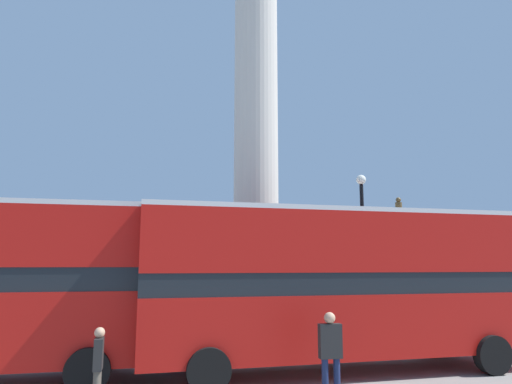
{
  "coord_description": "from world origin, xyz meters",
  "views": [
    {
      "loc": [
        -3.27,
        -18.2,
        2.82
      ],
      "look_at": [
        0.0,
        0.0,
        5.78
      ],
      "focal_mm": 32.0,
      "sensor_mm": 36.0,
      "label": 1
    }
  ],
  "objects_px": {
    "street_lamp": "(364,257)",
    "pedestrian_near_lamp": "(98,365)",
    "bus_b": "(338,281)",
    "equestrian_statue": "(402,280)",
    "pedestrian_by_plinth": "(330,350)",
    "monument_column": "(256,152)"
  },
  "relations": [
    {
      "from": "equestrian_statue",
      "to": "pedestrian_near_lamp",
      "type": "height_order",
      "value": "equestrian_statue"
    },
    {
      "from": "street_lamp",
      "to": "pedestrian_by_plinth",
      "type": "bearing_deg",
      "value": -119.38
    },
    {
      "from": "monument_column",
      "to": "pedestrian_by_plinth",
      "type": "xyz_separation_m",
      "value": [
        0.03,
        -8.68,
        -6.4
      ]
    },
    {
      "from": "pedestrian_by_plinth",
      "to": "monument_column",
      "type": "bearing_deg",
      "value": -90.47
    },
    {
      "from": "monument_column",
      "to": "equestrian_statue",
      "type": "distance_m",
      "value": 11.37
    },
    {
      "from": "equestrian_statue",
      "to": "bus_b",
      "type": "bearing_deg",
      "value": -149.97
    },
    {
      "from": "pedestrian_near_lamp",
      "to": "pedestrian_by_plinth",
      "type": "bearing_deg",
      "value": -97.59
    },
    {
      "from": "monument_column",
      "to": "pedestrian_by_plinth",
      "type": "height_order",
      "value": "monument_column"
    },
    {
      "from": "bus_b",
      "to": "monument_column",
      "type": "bearing_deg",
      "value": 97.74
    },
    {
      "from": "street_lamp",
      "to": "pedestrian_near_lamp",
      "type": "distance_m",
      "value": 10.44
    },
    {
      "from": "bus_b",
      "to": "equestrian_statue",
      "type": "xyz_separation_m",
      "value": [
        7.58,
        10.79,
        -0.35
      ]
    },
    {
      "from": "monument_column",
      "to": "bus_b",
      "type": "bearing_deg",
      "value": -78.71
    },
    {
      "from": "monument_column",
      "to": "equestrian_statue",
      "type": "relative_size",
      "value": 3.49
    },
    {
      "from": "bus_b",
      "to": "pedestrian_near_lamp",
      "type": "xyz_separation_m",
      "value": [
        -5.88,
        -2.33,
        -1.51
      ]
    },
    {
      "from": "pedestrian_near_lamp",
      "to": "monument_column",
      "type": "bearing_deg",
      "value": -32.99
    },
    {
      "from": "street_lamp",
      "to": "pedestrian_near_lamp",
      "type": "xyz_separation_m",
      "value": [
        -8.25,
        -5.99,
        -2.25
      ]
    },
    {
      "from": "monument_column",
      "to": "pedestrian_near_lamp",
      "type": "height_order",
      "value": "monument_column"
    },
    {
      "from": "monument_column",
      "to": "street_lamp",
      "type": "relative_size",
      "value": 3.68
    },
    {
      "from": "pedestrian_near_lamp",
      "to": "equestrian_statue",
      "type": "bearing_deg",
      "value": -49.55
    },
    {
      "from": "pedestrian_by_plinth",
      "to": "street_lamp",
      "type": "bearing_deg",
      "value": -120.03
    },
    {
      "from": "bus_b",
      "to": "equestrian_statue",
      "type": "height_order",
      "value": "equestrian_statue"
    },
    {
      "from": "equestrian_statue",
      "to": "street_lamp",
      "type": "relative_size",
      "value": 1.05
    }
  ]
}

